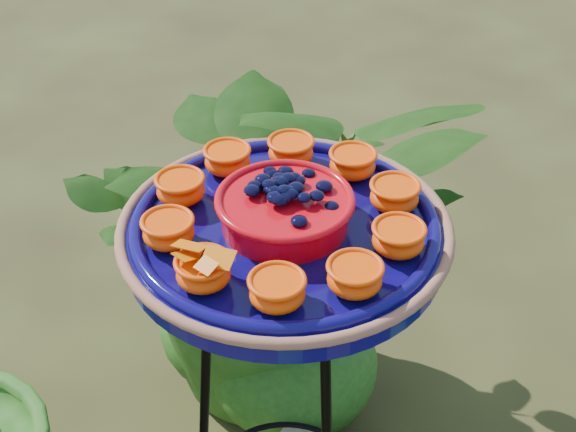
% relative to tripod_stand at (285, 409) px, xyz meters
% --- Properties ---
extents(tripod_stand, '(0.34, 0.36, 0.92)m').
position_rel_tripod_stand_xyz_m(tripod_stand, '(0.00, 0.00, 0.00)').
color(tripod_stand, black).
rests_on(tripod_stand, ground).
extents(feeder_dish, '(0.49, 0.49, 0.11)m').
position_rel_tripod_stand_xyz_m(feeder_dish, '(-0.00, -0.00, 0.40)').
color(feeder_dish, '#0B0752').
rests_on(feeder_dish, tripod_stand).
extents(shrub_back_left, '(1.17, 1.15, 0.99)m').
position_rel_tripod_stand_xyz_m(shrub_back_left, '(-0.35, 0.51, -0.06)').
color(shrub_back_left, '#1F4A13').
rests_on(shrub_back_left, ground).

